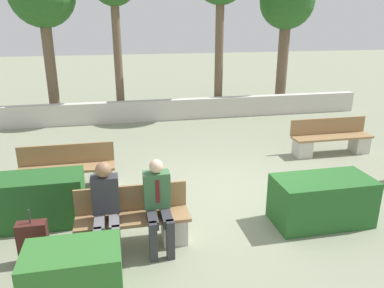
% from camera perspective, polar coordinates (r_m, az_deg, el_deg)
% --- Properties ---
extents(ground_plane, '(60.00, 60.00, 0.00)m').
position_cam_1_polar(ground_plane, '(7.28, 5.03, -7.68)').
color(ground_plane, gray).
extents(perimeter_wall, '(13.00, 0.30, 0.68)m').
position_cam_1_polar(perimeter_wall, '(12.50, -2.54, 5.29)').
color(perimeter_wall, beige).
rests_on(perimeter_wall, ground_plane).
extents(bench_front, '(1.66, 0.48, 0.86)m').
position_cam_1_polar(bench_front, '(5.73, -8.93, -11.97)').
color(bench_front, '#937047').
rests_on(bench_front, ground_plane).
extents(bench_left_side, '(2.02, 0.48, 0.86)m').
position_cam_1_polar(bench_left_side, '(9.91, 20.41, 0.53)').
color(bench_left_side, '#937047').
rests_on(bench_left_side, ground_plane).
extents(bench_right_side, '(1.85, 0.48, 0.86)m').
position_cam_1_polar(bench_right_side, '(7.77, -18.49, -4.20)').
color(bench_right_side, '#937047').
rests_on(bench_right_side, ground_plane).
extents(person_seated_man, '(0.38, 0.64, 1.33)m').
position_cam_1_polar(person_seated_man, '(5.43, -5.20, -8.69)').
color(person_seated_man, '#333338').
rests_on(person_seated_man, ground_plane).
extents(person_seated_woman, '(0.38, 0.64, 1.35)m').
position_cam_1_polar(person_seated_woman, '(5.41, -13.00, -9.05)').
color(person_seated_woman, slate).
rests_on(person_seated_woman, ground_plane).
extents(hedge_block_near_left, '(1.12, 0.69, 0.69)m').
position_cam_1_polar(hedge_block_near_left, '(4.88, -17.57, -18.43)').
color(hedge_block_near_left, '#33702D').
rests_on(hedge_block_near_left, ground_plane).
extents(hedge_block_near_right, '(2.16, 0.71, 0.83)m').
position_cam_1_polar(hedge_block_near_right, '(6.71, -25.44, -8.01)').
color(hedge_block_near_right, '#235623').
rests_on(hedge_block_near_right, ground_plane).
extents(hedge_block_mid_left, '(1.58, 0.79, 0.78)m').
position_cam_1_polar(hedge_block_mid_left, '(6.54, 19.14, -8.12)').
color(hedge_block_mid_left, '#286028').
rests_on(hedge_block_mid_left, ground_plane).
extents(suitcase, '(0.39, 0.19, 0.81)m').
position_cam_1_polar(suitcase, '(5.71, -23.00, -13.67)').
color(suitcase, '#471E19').
rests_on(suitcase, ground_plane).
extents(tree_rightmost, '(1.93, 1.93, 4.75)m').
position_cam_1_polar(tree_rightmost, '(14.50, 14.24, 19.79)').
color(tree_rightmost, brown).
rests_on(tree_rightmost, ground_plane).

